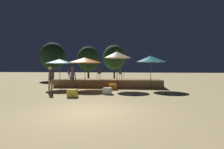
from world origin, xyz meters
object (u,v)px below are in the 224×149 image
Objects in this scene: patio_umbrella_1 at (151,59)px; patio_umbrella_2 at (60,61)px; person_0 at (73,78)px; patio_umbrella_3 at (117,55)px; background_tree_1 at (88,59)px; background_tree_2 at (114,58)px; person_1 at (50,78)px; bistro_chair_0 at (99,73)px; background_tree_0 at (53,56)px; cube_seat_3 at (116,86)px; cube_seat_2 at (72,93)px; cube_seat_0 at (113,87)px; bistro_chair_1 at (69,73)px; patio_umbrella_0 at (85,60)px; frisbee_disc at (141,95)px; bistro_chair_2 at (121,73)px; cube_seat_1 at (107,91)px.

patio_umbrella_1 is 1.09× the size of patio_umbrella_2.
patio_umbrella_3 is at bearing 98.80° from person_0.
background_tree_2 is at bearing 62.91° from background_tree_1.
bistro_chair_0 is (2.29, 5.92, 0.22)m from person_1.
bistro_chair_0 is (2.92, 2.94, -1.07)m from patio_umbrella_2.
patio_umbrella_3 reaches higher than patio_umbrella_1.
bistro_chair_0 is 0.16× the size of background_tree_0.
person_1 reaches higher than cube_seat_3.
patio_umbrella_1 is at bearing 41.66° from cube_seat_2.
patio_umbrella_2 reaches higher than person_0.
background_tree_1 reaches higher than person_0.
cube_seat_0 is at bearing -169.08° from patio_umbrella_1.
patio_umbrella_2 is at bearing -169.97° from cube_seat_3.
patio_umbrella_1 is 7.92m from patio_umbrella_2.
patio_umbrella_3 is 4.21m from person_0.
patio_umbrella_3 is at bearing 54.75° from cube_seat_0.
person_1 is 4.00m from bistro_chair_1.
person_0 is at bearing -141.43° from person_1.
bistro_chair_0 is at bearing 45.16° from patio_umbrella_2.
background_tree_0 is (-5.30, 9.43, 1.12)m from patio_umbrella_2.
background_tree_1 is (-2.45, 12.72, 2.80)m from cube_seat_2.
patio_umbrella_0 is 3.58m from cube_seat_3.
bistro_chair_2 is at bearing 110.33° from frisbee_disc.
background_tree_2 is (-4.75, 13.72, 0.95)m from patio_umbrella_1.
patio_umbrella_3 reaches higher than bistro_chair_1.
patio_umbrella_0 reaches higher than cube_seat_2.
background_tree_1 is at bearing 120.64° from frisbee_disc.
person_1 is at bearing -118.70° from patio_umbrella_0.
patio_umbrella_0 is at bearing -179.02° from patio_umbrella_3.
person_1 is (-4.30, -3.85, 0.88)m from cube_seat_3.
background_tree_2 is (2.54, 16.94, 2.42)m from person_1.
background_tree_0 is at bearing -66.81° from person_1.
patio_umbrella_2 is at bearing -129.45° from bistro_chair_0.
frisbee_disc is at bearing 55.82° from person_0.
bistro_chair_1 reaches higher than cube_seat_0.
bistro_chair_2 is at bearing -22.75° from bistro_chair_0.
background_tree_2 is (-1.76, 13.09, 3.30)m from cube_seat_3.
background_tree_1 is (-7.61, 8.13, 0.48)m from patio_umbrella_1.
background_tree_0 is at bearing -170.55° from person_0.
background_tree_2 is at bearing 97.90° from patio_umbrella_3.
patio_umbrella_3 is 1.77× the size of person_0.
patio_umbrella_0 is 4.41m from cube_seat_1.
patio_umbrella_0 is at bearing 0.99° from patio_umbrella_2.
bistro_chair_1 is (-0.15, 3.99, 0.22)m from person_1.
patio_umbrella_2 is 2.98m from person_0.
patio_umbrella_3 is 5.60× the size of cube_seat_1.
patio_umbrella_3 is 4.97m from bistro_chair_1.
person_1 is (-4.46, -3.07, -1.83)m from patio_umbrella_3.
background_tree_1 is at bearing 120.02° from patio_umbrella_3.
cube_seat_2 is at bearing 145.03° from person_1.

